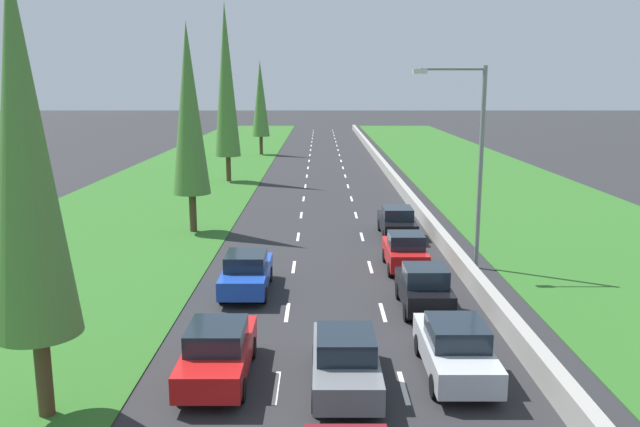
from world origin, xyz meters
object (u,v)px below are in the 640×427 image
at_px(red_hatchback_right_lane, 406,251).
at_px(poplar_tree_fourth, 262,99).
at_px(blue_sedan_left_lane, 248,272).
at_px(street_light_mast, 475,153).
at_px(red_sedan_left_lane_second, 219,351).
at_px(poplar_tree_second, 190,110).
at_px(poplar_tree_nearest, 26,153).
at_px(poplar_tree_third, 227,81).
at_px(black_sedan_right_lane_fifth, 398,222).
at_px(silver_sedan_right_lane, 456,348).
at_px(grey_sedan_centre_lane, 347,360).
at_px(black_hatchback_right_lane, 425,288).

bearing_deg(red_hatchback_right_lane, poplar_tree_fourth, 102.50).
relative_size(blue_sedan_left_lane, street_light_mast, 0.50).
bearing_deg(red_sedan_left_lane_second, poplar_tree_second, 102.93).
xyz_separation_m(red_sedan_left_lane_second, blue_sedan_left_lane, (-0.07, 7.83, 0.00)).
bearing_deg(poplar_tree_nearest, blue_sedan_left_lane, 68.36).
relative_size(red_sedan_left_lane_second, blue_sedan_left_lane, 1.00).
bearing_deg(poplar_tree_third, black_sedan_right_lane_fifth, -59.59).
height_order(red_hatchback_right_lane, poplar_tree_second, poplar_tree_second).
bearing_deg(poplar_tree_third, silver_sedan_right_lane, -72.83).
bearing_deg(silver_sedan_right_lane, grey_sedan_centre_lane, -165.54).
height_order(poplar_tree_nearest, poplar_tree_second, poplar_tree_second).
bearing_deg(black_hatchback_right_lane, poplar_tree_fourth, 101.30).
distance_m(black_hatchback_right_lane, black_sedan_right_lane_fifth, 11.86).
distance_m(grey_sedan_centre_lane, black_sedan_right_lane_fifth, 18.49).
bearing_deg(blue_sedan_left_lane, poplar_tree_third, 99.21).
bearing_deg(red_hatchback_right_lane, poplar_tree_nearest, -129.13).
relative_size(poplar_tree_third, street_light_mast, 1.66).
relative_size(black_sedan_right_lane_fifth, blue_sedan_left_lane, 1.00).
xyz_separation_m(red_sedan_left_lane_second, poplar_tree_fourth, (-4.11, 59.79, 5.73)).
height_order(silver_sedan_right_lane, black_sedan_right_lane_fifth, same).
distance_m(red_hatchback_right_lane, poplar_tree_second, 14.65).
xyz_separation_m(grey_sedan_centre_lane, black_sedan_right_lane_fifth, (3.53, 18.15, 0.00)).
bearing_deg(silver_sedan_right_lane, red_sedan_left_lane_second, -178.03).
relative_size(silver_sedan_right_lane, poplar_tree_nearest, 0.40).
relative_size(poplar_tree_third, poplar_tree_fourth, 1.36).
relative_size(poplar_tree_second, poplar_tree_fourth, 1.05).
xyz_separation_m(red_sedan_left_lane_second, black_sedan_right_lane_fifth, (7.10, 17.56, 0.00)).
bearing_deg(poplar_tree_fourth, black_sedan_right_lane_fifth, -75.14).
bearing_deg(poplar_tree_nearest, street_light_mast, 44.56).
relative_size(black_hatchback_right_lane, blue_sedan_left_lane, 0.87).
distance_m(grey_sedan_centre_lane, poplar_tree_third, 40.39).
relative_size(red_hatchback_right_lane, poplar_tree_nearest, 0.35).
height_order(silver_sedan_right_lane, poplar_tree_fourth, poplar_tree_fourth).
relative_size(grey_sedan_centre_lane, street_light_mast, 0.50).
height_order(black_hatchback_right_lane, poplar_tree_fourth, poplar_tree_fourth).
relative_size(red_hatchback_right_lane, poplar_tree_third, 0.26).
xyz_separation_m(blue_sedan_left_lane, street_light_mast, (9.69, 3.49, 4.42)).
bearing_deg(poplar_tree_third, street_light_mast, -61.43).
height_order(silver_sedan_right_lane, poplar_tree_second, poplar_tree_second).
height_order(poplar_tree_fourth, street_light_mast, poplar_tree_fourth).
height_order(red_sedan_left_lane_second, grey_sedan_centre_lane, same).
xyz_separation_m(black_hatchback_right_lane, poplar_tree_fourth, (-10.81, 54.08, 5.70)).
bearing_deg(blue_sedan_left_lane, poplar_tree_nearest, -111.64).
distance_m(grey_sedan_centre_lane, poplar_tree_nearest, 9.67).
bearing_deg(poplar_tree_nearest, red_hatchback_right_lane, 50.87).
height_order(grey_sedan_centre_lane, blue_sedan_left_lane, same).
xyz_separation_m(silver_sedan_right_lane, street_light_mast, (2.89, 11.09, 4.42)).
distance_m(black_hatchback_right_lane, poplar_tree_nearest, 14.46).
height_order(black_sedan_right_lane_fifth, poplar_tree_third, poplar_tree_third).
relative_size(silver_sedan_right_lane, red_hatchback_right_lane, 1.15).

